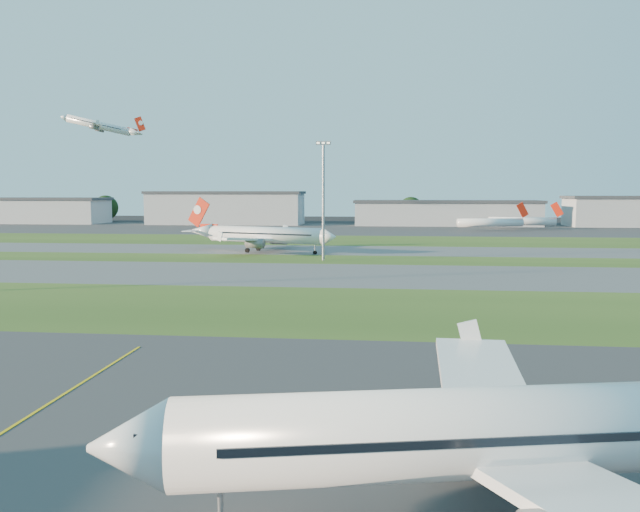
# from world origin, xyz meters

# --- Properties ---
(grass_strip_a) EXTENTS (300.00, 34.00, 0.01)m
(grass_strip_a) POSITION_xyz_m (0.00, 52.00, 0.01)
(grass_strip_a) COLOR #2D4918
(grass_strip_a) RESTS_ON ground
(taxiway_a) EXTENTS (300.00, 32.00, 0.01)m
(taxiway_a) POSITION_xyz_m (0.00, 85.00, 0.01)
(taxiway_a) COLOR #515154
(taxiway_a) RESTS_ON ground
(grass_strip_b) EXTENTS (300.00, 18.00, 0.01)m
(grass_strip_b) POSITION_xyz_m (0.00, 110.00, 0.01)
(grass_strip_b) COLOR #2D4918
(grass_strip_b) RESTS_ON ground
(taxiway_b) EXTENTS (300.00, 26.00, 0.01)m
(taxiway_b) POSITION_xyz_m (0.00, 132.00, 0.01)
(taxiway_b) COLOR #515154
(taxiway_b) RESTS_ON ground
(grass_strip_c) EXTENTS (300.00, 40.00, 0.01)m
(grass_strip_c) POSITION_xyz_m (0.00, 165.00, 0.01)
(grass_strip_c) COLOR #2D4918
(grass_strip_c) RESTS_ON ground
(apron_far) EXTENTS (400.00, 80.00, 0.01)m
(apron_far) POSITION_xyz_m (0.00, 225.00, 0.01)
(apron_far) COLOR #333335
(apron_far) RESTS_ON ground
(airliner_parked) EXTENTS (38.58, 32.39, 12.17)m
(airliner_parked) POSITION_xyz_m (35.37, 0.95, 4.27)
(airliner_parked) COLOR white
(airliner_parked) RESTS_ON ground
(airliner_taxiing) EXTENTS (37.50, 31.64, 12.12)m
(airliner_taxiing) POSITION_xyz_m (-1.52, 125.18, 4.26)
(airliner_taxiing) COLOR white
(airliner_taxiing) RESTS_ON ground
(airliner_departing) EXTENTS (28.41, 23.82, 9.00)m
(airliner_departing) POSITION_xyz_m (-79.73, 202.30, 39.90)
(airliner_departing) COLOR white
(mini_jet_near) EXTENTS (28.14, 9.47, 9.48)m
(mini_jet_near) POSITION_xyz_m (68.36, 217.35, 3.28)
(mini_jet_near) COLOR white
(mini_jet_near) RESTS_ON ground
(mini_jet_far) EXTENTS (28.33, 8.50, 9.48)m
(mini_jet_far) POSITION_xyz_m (83.02, 230.47, 3.28)
(mini_jet_far) COLOR white
(mini_jet_far) RESTS_ON ground
(light_mast_centre) EXTENTS (3.20, 0.70, 25.80)m
(light_mast_centre) POSITION_xyz_m (15.00, 108.00, 14.81)
(light_mast_centre) COLOR gray
(light_mast_centre) RESTS_ON ground
(hangar_far_west) EXTENTS (91.80, 23.00, 12.20)m
(hangar_far_west) POSITION_xyz_m (-150.00, 255.00, 6.14)
(hangar_far_west) COLOR #9FA2A6
(hangar_far_west) RESTS_ON ground
(hangar_west) EXTENTS (71.40, 23.00, 15.20)m
(hangar_west) POSITION_xyz_m (-45.00, 255.00, 7.64)
(hangar_west) COLOR #9FA2A6
(hangar_west) RESTS_ON ground
(hangar_east) EXTENTS (81.60, 23.00, 11.20)m
(hangar_east) POSITION_xyz_m (55.00, 255.00, 5.64)
(hangar_east) COLOR #9FA2A6
(hangar_east) RESTS_ON ground
(tree_west) EXTENTS (12.10, 12.10, 13.20)m
(tree_west) POSITION_xyz_m (-110.00, 270.00, 7.14)
(tree_west) COLOR black
(tree_west) RESTS_ON ground
(tree_mid_west) EXTENTS (9.90, 9.90, 10.80)m
(tree_mid_west) POSITION_xyz_m (-20.00, 266.00, 5.84)
(tree_mid_west) COLOR black
(tree_mid_west) RESTS_ON ground
(tree_mid_east) EXTENTS (11.55, 11.55, 12.60)m
(tree_mid_east) POSITION_xyz_m (40.00, 269.00, 6.81)
(tree_mid_east) COLOR black
(tree_mid_east) RESTS_ON ground
(tree_east) EXTENTS (10.45, 10.45, 11.40)m
(tree_east) POSITION_xyz_m (115.00, 267.00, 6.16)
(tree_east) COLOR black
(tree_east) RESTS_ON ground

